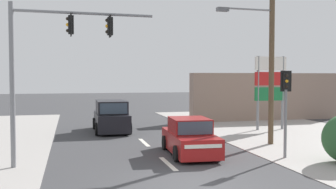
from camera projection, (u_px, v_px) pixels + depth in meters
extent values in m
plane|color=#3A3A3D|center=(192.00, 185.00, 12.06)|extent=(140.00, 140.00, 0.00)
cube|color=silver|center=(168.00, 164.00, 14.97)|extent=(0.20, 2.40, 0.01)
cube|color=silver|center=(144.00, 142.00, 19.81)|extent=(0.20, 2.40, 0.01)
cylinder|color=brown|center=(272.00, 52.00, 19.07)|extent=(0.26, 0.26, 9.06)
cylinder|color=slate|center=(248.00, 9.00, 18.62)|extent=(2.60, 0.18, 0.09)
cube|color=#595B60|center=(223.00, 9.00, 18.26)|extent=(0.57, 0.30, 0.18)
cylinder|color=slate|center=(12.00, 86.00, 14.13)|extent=(0.18, 0.18, 6.00)
cylinder|color=slate|center=(85.00, 13.00, 14.74)|extent=(5.20, 0.32, 0.11)
cube|color=black|center=(71.00, 25.00, 14.61)|extent=(0.21, 0.27, 0.68)
cube|color=black|center=(71.00, 25.00, 14.61)|extent=(0.06, 0.44, 0.84)
sphere|color=black|center=(68.00, 19.00, 14.57)|extent=(0.13, 0.13, 0.13)
sphere|color=orange|center=(68.00, 25.00, 14.58)|extent=(0.13, 0.13, 0.13)
sphere|color=black|center=(68.00, 31.00, 14.59)|extent=(0.13, 0.13, 0.13)
cube|color=black|center=(110.00, 26.00, 15.02)|extent=(0.21, 0.27, 0.68)
cube|color=black|center=(110.00, 26.00, 15.02)|extent=(0.06, 0.44, 0.84)
sphere|color=black|center=(107.00, 20.00, 14.98)|extent=(0.13, 0.13, 0.13)
sphere|color=orange|center=(107.00, 26.00, 14.99)|extent=(0.13, 0.13, 0.13)
sphere|color=black|center=(107.00, 32.00, 15.00)|extent=(0.13, 0.13, 0.13)
cylinder|color=slate|center=(285.00, 124.00, 15.93)|extent=(0.12, 0.12, 2.80)
cube|color=black|center=(286.00, 81.00, 15.85)|extent=(0.30, 0.26, 0.68)
cube|color=black|center=(286.00, 81.00, 15.85)|extent=(0.44, 0.15, 0.84)
sphere|color=black|center=(287.00, 76.00, 15.72)|extent=(0.13, 0.13, 0.13)
sphere|color=orange|center=(287.00, 81.00, 15.73)|extent=(0.13, 0.13, 0.13)
sphere|color=black|center=(287.00, 87.00, 15.74)|extent=(0.13, 0.13, 0.13)
cylinder|color=slate|center=(258.00, 93.00, 24.27)|extent=(0.16, 0.16, 4.60)
cylinder|color=slate|center=(283.00, 93.00, 24.68)|extent=(0.16, 0.16, 4.60)
cube|color=silver|center=(271.00, 63.00, 24.39)|extent=(2.10, 0.14, 0.84)
cube|color=red|center=(271.00, 79.00, 24.44)|extent=(2.10, 0.14, 0.84)
cube|color=#196B38|center=(270.00, 94.00, 24.48)|extent=(2.10, 0.14, 0.84)
cube|color=gray|center=(266.00, 97.00, 30.15)|extent=(12.00, 1.00, 3.60)
cube|color=maroon|center=(190.00, 142.00, 16.71)|extent=(1.95, 4.29, 0.80)
cube|color=maroon|center=(190.00, 125.00, 16.73)|extent=(1.67, 1.99, 0.62)
cube|color=#384756|center=(195.00, 128.00, 15.78)|extent=(1.44, 0.15, 0.53)
cube|color=#384756|center=(184.00, 123.00, 17.68)|extent=(1.41, 0.14, 0.50)
cube|color=white|center=(203.00, 146.00, 14.62)|extent=(1.44, 0.13, 0.14)
cylinder|color=black|center=(218.00, 152.00, 15.60)|extent=(0.23, 0.65, 0.64)
cylinder|color=black|center=(177.00, 154.00, 15.29)|extent=(0.23, 0.65, 0.64)
cylinder|color=black|center=(201.00, 142.00, 18.16)|extent=(0.23, 0.65, 0.64)
cylinder|color=black|center=(165.00, 143.00, 17.85)|extent=(0.23, 0.65, 0.64)
cube|color=black|center=(111.00, 121.00, 23.77)|extent=(1.88, 4.52, 1.00)
cube|color=black|center=(111.00, 107.00, 23.54)|extent=(1.74, 2.71, 0.76)
cube|color=#384756|center=(109.00, 105.00, 24.87)|extent=(1.58, 0.07, 0.65)
cube|color=#384756|center=(114.00, 109.00, 22.21)|extent=(1.55, 0.07, 0.61)
cube|color=white|center=(108.00, 114.00, 25.97)|extent=(1.56, 0.05, 0.14)
cylinder|color=black|center=(95.00, 123.00, 24.93)|extent=(0.23, 0.72, 0.72)
cylinder|color=black|center=(124.00, 123.00, 25.36)|extent=(0.23, 0.72, 0.72)
cylinder|color=black|center=(97.00, 129.00, 22.22)|extent=(0.23, 0.72, 0.72)
cylinder|color=black|center=(129.00, 128.00, 22.65)|extent=(0.23, 0.72, 0.72)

